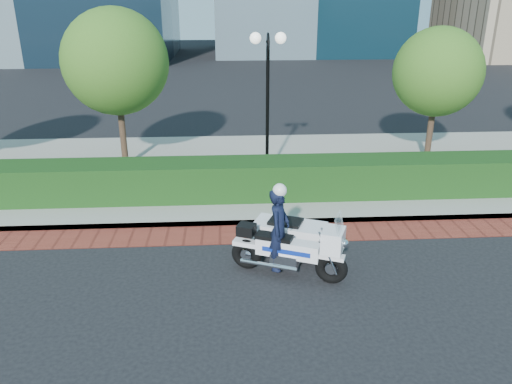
{
  "coord_description": "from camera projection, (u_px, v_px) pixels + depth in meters",
  "views": [
    {
      "loc": [
        -0.22,
        -9.16,
        5.25
      ],
      "look_at": [
        0.45,
        1.69,
        1.0
      ],
      "focal_mm": 35.0,
      "sensor_mm": 36.0,
      "label": 1
    }
  ],
  "objects": [
    {
      "name": "lamppost",
      "position": [
        268.0,
        83.0,
        14.25
      ],
      "size": [
        1.02,
        0.7,
        4.21
      ],
      "color": "black",
      "rests_on": "sidewalk"
    },
    {
      "name": "tree_b",
      "position": [
        116.0,
        62.0,
        15.03
      ],
      "size": [
        3.2,
        3.2,
        4.89
      ],
      "color": "#332319",
      "rests_on": "sidewalk"
    },
    {
      "name": "sidewalk",
      "position": [
        234.0,
        170.0,
        15.99
      ],
      "size": [
        60.0,
        8.0,
        0.15
      ],
      "primitive_type": "cube",
      "color": "gray",
      "rests_on": "ground"
    },
    {
      "name": "police_motorcycle",
      "position": [
        288.0,
        237.0,
        10.2
      ],
      "size": [
        2.3,
        2.14,
        1.95
      ],
      "rotation": [
        0.0,
        0.0,
        -0.39
      ],
      "color": "black",
      "rests_on": "ground"
    },
    {
      "name": "brick_strip",
      "position": [
        238.0,
        234.0,
        11.83
      ],
      "size": [
        60.0,
        1.0,
        0.01
      ],
      "primitive_type": "cube",
      "color": "maroon",
      "rests_on": "ground"
    },
    {
      "name": "hedge_main",
      "position": [
        235.0,
        179.0,
        13.55
      ],
      "size": [
        18.0,
        1.2,
        1.0
      ],
      "primitive_type": "cube",
      "color": "#133411",
      "rests_on": "sidewalk"
    },
    {
      "name": "tree_c",
      "position": [
        438.0,
        72.0,
        15.74
      ],
      "size": [
        2.8,
        2.8,
        4.3
      ],
      "color": "#332319",
      "rests_on": "sidewalk"
    },
    {
      "name": "ground",
      "position": [
        240.0,
        266.0,
        10.44
      ],
      "size": [
        120.0,
        120.0,
        0.0
      ],
      "primitive_type": "plane",
      "color": "black",
      "rests_on": "ground"
    }
  ]
}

